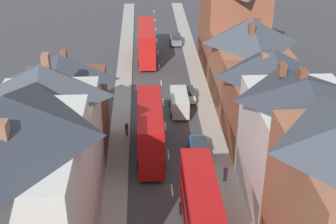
{
  "coord_description": "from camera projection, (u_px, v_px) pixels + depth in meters",
  "views": [
    {
      "loc": [
        -2.23,
        -10.16,
        25.81
      ],
      "look_at": [
        0.17,
        34.02,
        2.78
      ],
      "focal_mm": 50.0,
      "sensor_mm": 36.0,
      "label": 1
    }
  ],
  "objects": [
    {
      "name": "car_parked_left_b",
      "position": [
        176.0,
        39.0,
        77.37
      ],
      "size": [
        1.9,
        4.42,
        1.63
      ],
      "color": "gray",
      "rests_on": "ground"
    },
    {
      "name": "pedestrian_far_left",
      "position": [
        127.0,
        128.0,
        50.3
      ],
      "size": [
        0.36,
        0.22,
        1.61
      ],
      "color": "brown",
      "rests_on": "pavement_left"
    },
    {
      "name": "car_near_silver",
      "position": [
        199.0,
        148.0,
        47.17
      ],
      "size": [
        1.9,
        4.07,
        1.68
      ],
      "color": "#236093",
      "rests_on": "ground"
    },
    {
      "name": "delivery_van",
      "position": [
        179.0,
        102.0,
        55.28
      ],
      "size": [
        2.2,
        5.2,
        2.41
      ],
      "color": "silver",
      "rests_on": "ground"
    },
    {
      "name": "centre_line_dashes",
      "position": [
        166.0,
        126.0,
        52.91
      ],
      "size": [
        0.14,
        97.8,
        0.01
      ],
      "color": "silver",
      "rests_on": "ground"
    },
    {
      "name": "pavement_left",
      "position": [
        121.0,
        118.0,
        54.41
      ],
      "size": [
        2.2,
        104.0,
        0.14
      ],
      "primitive_type": "cube",
      "color": "#A8A399",
      "rests_on": "ground"
    },
    {
      "name": "double_decker_bus_far_approaching",
      "position": [
        150.0,
        129.0,
        46.49
      ],
      "size": [
        2.74,
        10.8,
        5.3
      ],
      "color": "red",
      "rests_on": "ground"
    },
    {
      "name": "car_near_blue",
      "position": [
        188.0,
        94.0,
        58.55
      ],
      "size": [
        1.9,
        3.94,
        1.61
      ],
      "color": "silver",
      "rests_on": "ground"
    },
    {
      "name": "double_decker_bus_lead",
      "position": [
        201.0,
        212.0,
        35.27
      ],
      "size": [
        2.74,
        10.8,
        5.3
      ],
      "color": "red",
      "rests_on": "ground"
    },
    {
      "name": "terrace_row_right",
      "position": [
        295.0,
        132.0,
        39.02
      ],
      "size": [
        8.0,
        71.33,
        14.62
      ],
      "color": "brown",
      "rests_on": "ground"
    },
    {
      "name": "pavement_right",
      "position": [
        208.0,
        116.0,
        54.9
      ],
      "size": [
        2.2,
        104.0,
        0.14
      ],
      "primitive_type": "cube",
      "color": "#A8A399",
      "rests_on": "ground"
    },
    {
      "name": "pedestrian_mid_right",
      "position": [
        225.0,
        172.0,
        42.98
      ],
      "size": [
        0.36,
        0.22,
        1.61
      ],
      "color": "#3D4256",
      "rests_on": "pavement_right"
    },
    {
      "name": "double_decker_bus_mid_street",
      "position": [
        147.0,
        42.0,
        69.91
      ],
      "size": [
        2.74,
        10.8,
        5.3
      ],
      "color": "red",
      "rests_on": "ground"
    }
  ]
}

